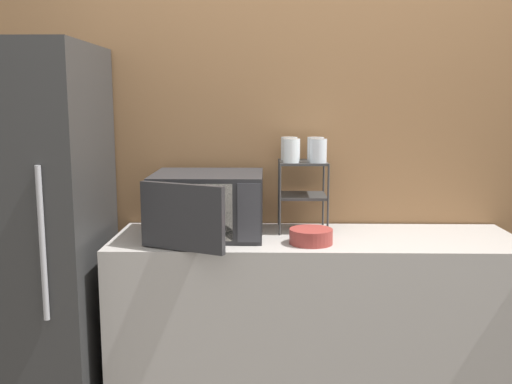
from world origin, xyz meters
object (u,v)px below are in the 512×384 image
microwave (207,205)px  glass_front_left (291,151)px  glass_back_right (315,148)px  refrigerator (32,245)px  bowl (311,237)px  glass_front_right (318,151)px  glass_back_left (289,148)px  dish_rack (303,181)px

microwave → glass_front_left: (0.39, 0.06, 0.25)m
glass_back_right → refrigerator: bearing=-169.5°
glass_front_left → microwave: bearing=-171.3°
bowl → glass_front_left: bearing=111.2°
glass_front_right → glass_back_left: size_ratio=1.00×
glass_front_left → glass_front_right: (0.13, -0.00, 0.00)m
microwave → glass_front_right: glass_front_right is taller
glass_back_right → glass_back_left: 0.13m
glass_front_right → refrigerator: (-1.33, -0.12, -0.43)m
microwave → glass_back_right: (0.52, 0.19, 0.25)m
microwave → glass_front_left: bearing=8.7°
glass_front_right → refrigerator: refrigerator is taller
glass_front_right → glass_back_right: bearing=90.8°
glass_front_right → bowl: size_ratio=0.58×
bowl → microwave: bearing=162.5°
microwave → glass_back_right: bearing=19.8°
glass_back_right → glass_front_left: bearing=-134.6°
glass_front_left → glass_back_right: same height
dish_rack → bowl: dish_rack is taller
dish_rack → refrigerator: refrigerator is taller
glass_back_left → bowl: size_ratio=0.58×
glass_front_left → bowl: 0.43m
glass_back_right → refrigerator: refrigerator is taller
dish_rack → glass_back_left: 0.18m
glass_front_left → refrigerator: refrigerator is taller
glass_front_left → refrigerator: size_ratio=0.06×
bowl → dish_rack: bearing=94.7°
glass_front_right → microwave: bearing=-173.6°
microwave → bowl: (0.47, -0.15, -0.11)m
bowl → refrigerator: refrigerator is taller
glass_back_right → bowl: 0.49m
dish_rack → glass_back_left: bearing=136.5°
glass_back_right → bowl: bearing=-97.1°
dish_rack → glass_front_left: (-0.06, -0.06, 0.15)m
dish_rack → refrigerator: size_ratio=0.19×
glass_back_right → bowl: size_ratio=0.58×
microwave → refrigerator: (-0.81, -0.06, -0.18)m
microwave → glass_back_left: bearing=25.5°
refrigerator → glass_front_left: bearing=5.8°
glass_back_left → dish_rack: bearing=-43.5°
glass_front_right → refrigerator: bearing=-174.9°
microwave → refrigerator: bearing=-175.7°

